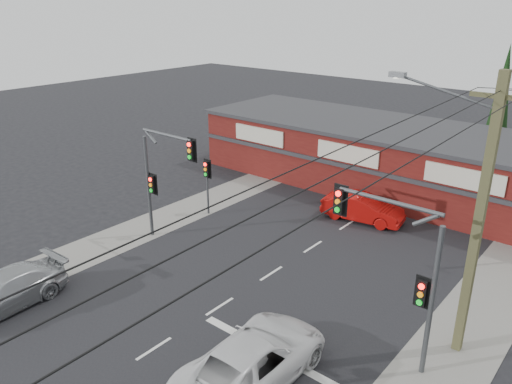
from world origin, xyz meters
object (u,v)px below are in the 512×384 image
Objects in this scene: silver_suv at (2,292)px; shop_building at (390,157)px; white_suv at (254,359)px; utility_pole at (476,212)px; red_sedan at (363,208)px.

shop_building is at bearing 73.21° from silver_suv.
white_suv is 20.54m from shop_building.
white_suv is 0.59× the size of utility_pole.
shop_building reaches higher than silver_suv.
utility_pole is at bearing -128.77° from white_suv.
red_sedan is (7.10, 17.27, 0.01)m from silver_suv.
white_suv reaches higher than silver_suv.
white_suv is at bearing -174.81° from red_sedan.
shop_building is at bearing 3.45° from red_sedan.
utility_pole reaches higher than silver_suv.
white_suv is 1.14× the size of silver_suv.
utility_pole reaches higher than red_sedan.
utility_pole is (8.04, -7.96, 4.63)m from red_sedan.
silver_suv is at bearing -103.95° from shop_building.
white_suv reaches higher than red_sedan.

